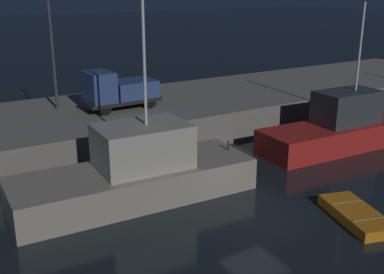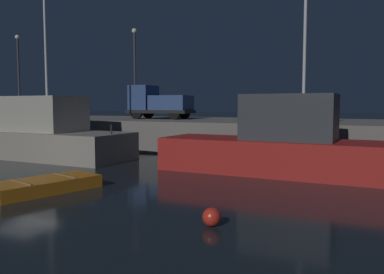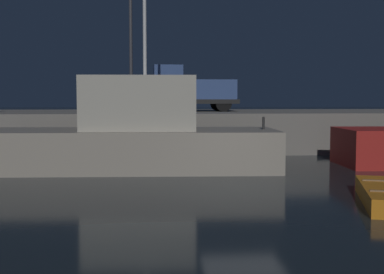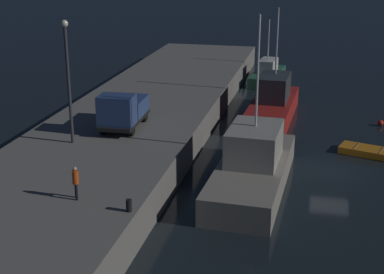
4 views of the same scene
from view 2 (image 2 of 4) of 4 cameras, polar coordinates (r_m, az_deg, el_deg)
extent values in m
plane|color=black|center=(19.67, -23.11, -4.95)|extent=(320.00, 320.00, 0.00)
cube|color=gray|center=(31.18, -3.39, 0.75)|extent=(66.41, 10.80, 2.08)
cube|color=gray|center=(25.54, -21.22, -0.97)|extent=(11.92, 4.36, 1.59)
cube|color=#ADA899|center=(25.08, -20.59, 3.16)|extent=(4.47, 3.12, 2.09)
cylinder|color=silver|center=(25.20, -20.52, 13.00)|extent=(0.14, 0.14, 6.53)
cylinder|color=#262626|center=(21.78, -11.63, 1.09)|extent=(0.10, 0.10, 0.50)
cube|color=red|center=(18.57, 12.38, -2.79)|extent=(11.16, 3.76, 1.57)
cube|color=#33383D|center=(18.32, 13.90, 2.80)|extent=(4.18, 2.54, 2.08)
cylinder|color=silver|center=(18.47, 16.08, 14.41)|extent=(0.14, 0.14, 5.39)
cube|color=orange|center=(15.37, -20.63, -6.60)|extent=(2.75, 4.18, 0.47)
cube|color=olive|center=(14.95, -23.53, -6.00)|extent=(1.46, 0.52, 0.04)
cube|color=olive|center=(15.73, -17.92, -5.33)|extent=(1.46, 0.52, 0.04)
sphere|color=red|center=(10.44, 2.86, -11.51)|extent=(0.49, 0.49, 0.49)
cylinder|color=#38383D|center=(43.01, -23.85, 7.87)|extent=(0.20, 0.20, 7.58)
sphere|color=#F9EFCC|center=(43.44, -24.02, 13.11)|extent=(0.44, 0.44, 0.44)
cylinder|color=#38383D|center=(34.60, -8.30, 8.81)|extent=(0.20, 0.20, 7.22)
sphere|color=#F9EFCC|center=(35.08, -8.37, 14.99)|extent=(0.44, 0.44, 0.44)
cylinder|color=black|center=(30.71, -8.05, 3.44)|extent=(0.91, 0.31, 0.90)
cylinder|color=black|center=(32.39, -6.35, 3.51)|extent=(0.91, 0.31, 0.90)
cylinder|color=black|center=(29.25, -2.58, 3.42)|extent=(0.91, 0.31, 0.90)
cylinder|color=black|center=(31.01, -1.11, 3.49)|extent=(0.91, 0.31, 0.90)
cube|color=black|center=(30.80, -4.56, 3.70)|extent=(5.09, 2.47, 0.25)
cube|color=#334C84|center=(31.50, -7.04, 5.68)|extent=(1.68, 2.35, 1.92)
cube|color=#334C84|center=(30.41, -3.04, 4.98)|extent=(2.99, 2.39, 1.11)
cylinder|color=black|center=(36.47, -21.41, 3.27)|extent=(0.13, 0.13, 0.81)
cylinder|color=black|center=(36.55, -21.88, 3.26)|extent=(0.13, 0.13, 0.81)
cylinder|color=#E54C14|center=(36.50, -21.68, 4.42)|extent=(0.42, 0.42, 0.67)
sphere|color=beige|center=(36.51, -21.70, 5.13)|extent=(0.20, 0.20, 0.20)
cylinder|color=black|center=(35.07, -25.95, 2.91)|extent=(0.28, 0.28, 0.59)
camera|label=1|loc=(27.70, -70.74, 15.85)|focal=44.39mm
camera|label=3|loc=(17.18, -72.73, 0.19)|focal=46.95mm
camera|label=4|loc=(52.88, -50.84, 14.81)|focal=53.57mm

